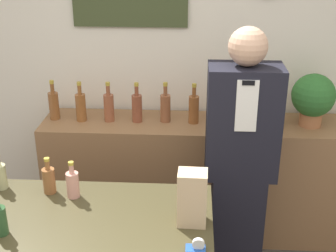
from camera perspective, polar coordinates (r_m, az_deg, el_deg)
name	(u,v)px	position (r m, az deg, el deg)	size (l,w,h in m)	color
back_wall	(171,55)	(3.56, 0.42, 8.67)	(5.20, 0.09, 2.70)	silver
back_shelf	(198,178)	(3.62, 3.68, -6.38)	(2.31, 0.47, 0.93)	#8E6642
shopkeeper	(240,165)	(2.99, 8.76, -4.72)	(0.44, 0.28, 1.74)	black
potted_plant	(313,97)	(3.45, 17.29, 3.38)	(0.31, 0.31, 0.38)	#B27047
paper_bag	(192,198)	(2.28, 2.97, -8.75)	(0.14, 0.12, 0.28)	tan
tape_dispenser	(197,248)	(2.16, 3.50, -14.60)	(0.09, 0.06, 0.07)	#1E4799
counter_bottle_1	(0,176)	(2.75, -19.77, -5.71)	(0.07, 0.07, 0.21)	tan
counter_bottle_2	(0,220)	(2.37, -19.85, -10.69)	(0.07, 0.07, 0.21)	#284B29
counter_bottle_3	(49,180)	(2.64, -14.31, -6.35)	(0.07, 0.07, 0.21)	brown
counter_bottle_4	(73,184)	(2.57, -11.54, -6.91)	(0.07, 0.07, 0.21)	tan
shelf_bottle_0	(54,105)	(3.54, -13.74, 2.56)	(0.07, 0.07, 0.30)	brown
shelf_bottle_1	(81,106)	(3.47, -10.59, 2.38)	(0.07, 0.07, 0.30)	brown
shelf_bottle_2	(109,107)	(3.43, -7.22, 2.36)	(0.07, 0.07, 0.30)	brown
shelf_bottle_3	(137,107)	(3.40, -3.80, 2.31)	(0.07, 0.07, 0.30)	brown
shelf_bottle_4	(165,107)	(3.39, -0.32, 2.33)	(0.07, 0.07, 0.30)	brown
shelf_bottle_5	(194,108)	(3.37, 3.16, 2.16)	(0.07, 0.07, 0.30)	brown
shelf_bottle_6	(222,108)	(3.40, 6.63, 2.20)	(0.07, 0.07, 0.30)	brown
shelf_bottle_7	(251,110)	(3.39, 10.13, 1.95)	(0.07, 0.07, 0.30)	brown
shelf_bottle_8	(280,110)	(3.44, 13.51, 1.92)	(0.07, 0.07, 0.30)	brown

